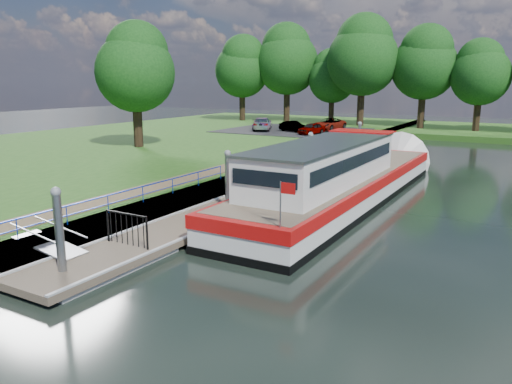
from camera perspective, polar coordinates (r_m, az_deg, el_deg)
The scene contains 17 objects.
ground at distance 16.49m, azimuth -19.74°, elevation -9.21°, with size 160.00×160.00×0.00m, color black.
riverbank at distance 39.21m, azimuth -20.33°, elevation 3.71°, with size 32.00×90.00×0.78m, color #245016.
bank_edge at distance 29.17m, azimuth -0.42°, elevation 1.67°, with size 1.10×90.00×0.78m, color #473D2D.
footpath at distance 24.63m, azimuth -12.46°, elevation 0.31°, with size 1.60×40.00×0.05m, color brown.
carpark at distance 53.18m, azimuth 4.30°, elevation 7.05°, with size 14.00×12.00×0.06m, color black.
blue_fence at distance 19.96m, azimuth -18.65°, elevation -1.41°, with size 0.04×18.04×0.72m.
pontoon at distance 26.29m, azimuth 2.17°, elevation -0.00°, with size 2.50×30.00×0.56m.
mooring_piles at distance 26.07m, azimuth 2.19°, elevation 2.34°, with size 0.30×27.30×3.55m.
gangway at distance 17.95m, azimuth -22.54°, elevation -5.53°, with size 2.58×1.00×0.92m.
gate_panel at distance 17.52m, azimuth -14.57°, elevation -3.60°, with size 1.85×0.05×1.15m.
barge at distance 25.40m, azimuth 10.22°, elevation 1.44°, with size 4.36×21.15×4.78m.
horizon_trees at distance 59.97m, azimuth 17.42°, elevation 13.98°, with size 54.38×10.03×12.87m.
bank_tree_a at distance 40.85m, azimuth -13.58°, elevation 13.81°, with size 6.12×6.12×9.72m.
car_a at distance 49.07m, azimuth 6.35°, elevation 7.23°, with size 1.30×3.24×1.10m, color #999999.
car_b at distance 51.41m, azimuth 4.27°, elevation 7.49°, with size 1.13×3.25×1.07m, color #999999.
car_c at distance 52.80m, azimuth 0.71°, elevation 7.80°, with size 1.86×4.58×1.33m, color #999999.
car_d at distance 53.24m, azimuth 8.35°, elevation 7.67°, with size 2.07×4.50×1.25m, color #999999.
Camera 1 is at (11.94, -9.71, 5.91)m, focal length 35.00 mm.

